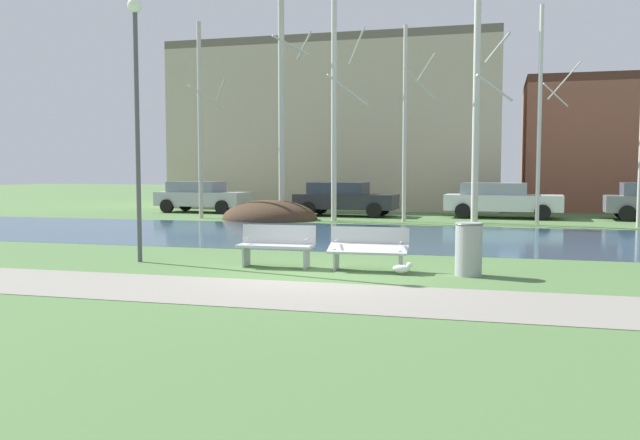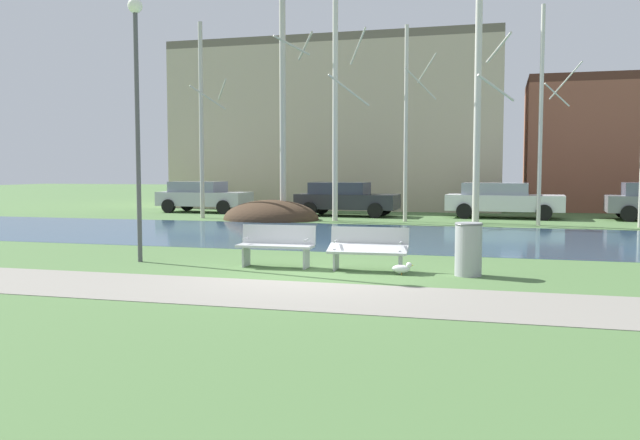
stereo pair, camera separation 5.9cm
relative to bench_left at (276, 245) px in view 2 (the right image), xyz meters
The scene contains 19 objects.
ground_plane 9.17m from the bench_left, 83.85° to the left, with size 120.00×120.00×0.00m, color #4C703D.
paved_path_strip 3.06m from the bench_left, 71.07° to the right, with size 60.00×2.40×0.01m, color gray.
river_band 6.95m from the bench_left, 81.87° to the left, with size 80.00×8.31×0.01m, color #33516B.
soil_mound 13.20m from the bench_left, 109.97° to the left, with size 3.94×3.35×1.62m, color #423021.
bench_left is the anchor object (origin of this frame).
bench_right 1.95m from the bench_left, ahead, with size 1.62×0.62×0.87m.
trash_bin 3.93m from the bench_left, ahead, with size 0.54×0.54×1.02m.
seagull 2.74m from the bench_left, ahead, with size 0.42×0.16×0.25m.
streetlamp 4.58m from the bench_left, behind, with size 0.32×0.32×5.71m.
birch_far_left 15.03m from the bench_left, 121.16° to the left, with size 1.32×2.39×8.11m.
birch_left 13.75m from the bench_left, 107.68° to the left, with size 1.44×2.47×9.42m.
birch_center_left 13.33m from the bench_left, 98.25° to the left, with size 1.53×2.63×8.95m.
birch_center 13.37m from the bench_left, 85.87° to the left, with size 1.27×2.33×7.59m.
birch_center_right 14.00m from the bench_left, 74.30° to the left, with size 1.48×2.54×8.88m.
birch_right 14.08m from the bench_left, 64.43° to the left, with size 1.44×2.29×7.91m.
parked_van_nearest_silver 18.40m from the bench_left, 119.97° to the left, with size 4.41×2.15×1.46m.
parked_sedan_second_dark 15.43m from the bench_left, 97.73° to the left, with size 4.50×2.10×1.48m.
parked_hatch_third_white 16.47m from the bench_left, 73.88° to the left, with size 4.84×2.22×1.48m.
building_beige_block 22.76m from the bench_left, 100.16° to the left, with size 17.04×6.69×8.69m.
Camera 2 is at (3.53, -12.16, 2.04)m, focal length 37.27 mm.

